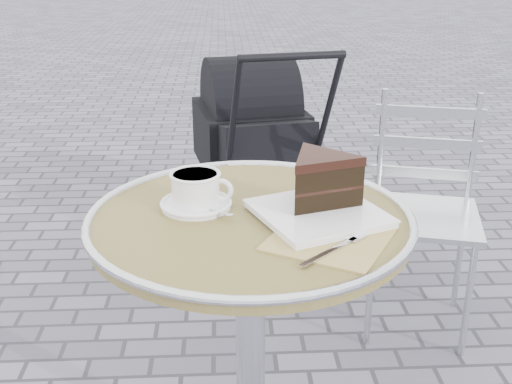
{
  "coord_description": "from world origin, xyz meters",
  "views": [
    {
      "loc": [
        -0.05,
        -1.28,
        1.3
      ],
      "look_at": [
        0.01,
        0.02,
        0.78
      ],
      "focal_mm": 45.0,
      "sensor_mm": 36.0,
      "label": 1
    }
  ],
  "objects_px": {
    "cafe_table": "(250,282)",
    "bistro_chair": "(424,185)",
    "baby_stroller": "(255,149)",
    "cake_plate_set": "(321,187)",
    "cappuccino_set": "(197,192)"
  },
  "relations": [
    {
      "from": "cafe_table",
      "to": "baby_stroller",
      "type": "relative_size",
      "value": 0.77
    },
    {
      "from": "bistro_chair",
      "to": "cappuccino_set",
      "type": "bearing_deg",
      "value": -122.91
    },
    {
      "from": "cappuccino_set",
      "to": "baby_stroller",
      "type": "height_order",
      "value": "baby_stroller"
    },
    {
      "from": "cafe_table",
      "to": "cappuccino_set",
      "type": "height_order",
      "value": "cappuccino_set"
    },
    {
      "from": "bistro_chair",
      "to": "baby_stroller",
      "type": "height_order",
      "value": "baby_stroller"
    },
    {
      "from": "cafe_table",
      "to": "bistro_chair",
      "type": "distance_m",
      "value": 0.98
    },
    {
      "from": "cafe_table",
      "to": "bistro_chair",
      "type": "xyz_separation_m",
      "value": [
        0.63,
        0.74,
        -0.06
      ]
    },
    {
      "from": "cafe_table",
      "to": "cake_plate_set",
      "type": "relative_size",
      "value": 1.78
    },
    {
      "from": "cafe_table",
      "to": "baby_stroller",
      "type": "distance_m",
      "value": 1.44
    },
    {
      "from": "cafe_table",
      "to": "baby_stroller",
      "type": "height_order",
      "value": "baby_stroller"
    },
    {
      "from": "cappuccino_set",
      "to": "bistro_chair",
      "type": "distance_m",
      "value": 1.05
    },
    {
      "from": "baby_stroller",
      "to": "cappuccino_set",
      "type": "bearing_deg",
      "value": -108.87
    },
    {
      "from": "cappuccino_set",
      "to": "baby_stroller",
      "type": "bearing_deg",
      "value": 92.97
    },
    {
      "from": "cake_plate_set",
      "to": "baby_stroller",
      "type": "distance_m",
      "value": 1.48
    },
    {
      "from": "cafe_table",
      "to": "cake_plate_set",
      "type": "height_order",
      "value": "cake_plate_set"
    }
  ]
}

